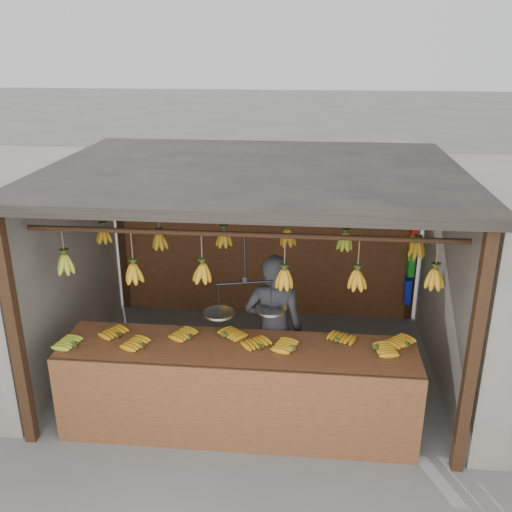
# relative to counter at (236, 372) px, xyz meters

# --- Properties ---
(ground) EXTENTS (80.00, 80.00, 0.00)m
(ground) POSITION_rel_counter_xyz_m (0.03, 1.22, -0.71)
(ground) COLOR #5B5B57
(stall) EXTENTS (4.30, 3.30, 2.40)m
(stall) POSITION_rel_counter_xyz_m (0.03, 1.55, 1.26)
(stall) COLOR black
(stall) RESTS_ON ground
(counter) EXTENTS (3.46, 0.78, 0.96)m
(counter) POSITION_rel_counter_xyz_m (0.00, 0.00, 0.00)
(counter) COLOR brown
(counter) RESTS_ON ground
(hanging_bananas) EXTENTS (3.60, 2.21, 0.40)m
(hanging_bananas) POSITION_rel_counter_xyz_m (0.04, 1.23, 0.89)
(hanging_bananas) COLOR #92A523
(hanging_bananas) RESTS_ON ground
(balance_scale) EXTENTS (0.77, 0.41, 0.78)m
(balance_scale) POSITION_rel_counter_xyz_m (0.06, 0.22, 0.56)
(balance_scale) COLOR black
(balance_scale) RESTS_ON ground
(vendor) EXTENTS (0.63, 0.43, 1.66)m
(vendor) POSITION_rel_counter_xyz_m (0.31, 0.62, 0.12)
(vendor) COLOR #262628
(vendor) RESTS_ON ground
(bag_bundles) EXTENTS (0.08, 0.26, 1.31)m
(bag_bundles) POSITION_rel_counter_xyz_m (1.97, 2.57, 0.29)
(bag_bundles) COLOR red
(bag_bundles) RESTS_ON ground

